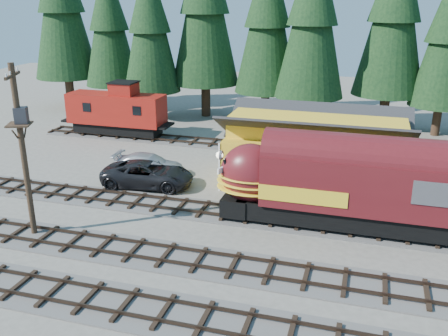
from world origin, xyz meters
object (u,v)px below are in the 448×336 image
(depot, at_px, (315,144))
(caboose, at_px, (117,111))
(pickup_truck_a, at_px, (148,174))
(utility_pole, at_px, (22,141))
(locomotive, at_px, (347,188))
(pickup_truck_b, at_px, (149,165))

(depot, distance_m, caboose, 20.60)
(pickup_truck_a, bearing_deg, caboose, 29.10)
(caboose, height_order, utility_pole, utility_pole)
(caboose, bearing_deg, locomotive, -32.79)
(locomotive, distance_m, pickup_truck_a, 13.99)
(locomotive, bearing_deg, pickup_truck_a, 167.96)
(pickup_truck_a, height_order, pickup_truck_b, pickup_truck_a)
(locomotive, distance_m, utility_pole, 17.82)
(caboose, xyz_separation_m, pickup_truck_b, (7.24, -8.91, -1.61))
(caboose, distance_m, pickup_truck_a, 13.85)
(depot, relative_size, utility_pole, 1.34)
(locomotive, relative_size, pickup_truck_b, 2.92)
(depot, distance_m, utility_pole, 18.77)
(depot, height_order, pickup_truck_a, depot)
(pickup_truck_b, bearing_deg, pickup_truck_a, -159.24)
(utility_pole, bearing_deg, pickup_truck_a, 48.21)
(caboose, bearing_deg, depot, -21.36)
(caboose, distance_m, pickup_truck_b, 11.60)
(caboose, relative_size, utility_pole, 0.96)
(locomotive, distance_m, pickup_truck_b, 15.46)
(locomotive, bearing_deg, depot, 111.47)
(depot, bearing_deg, pickup_truck_a, -161.93)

